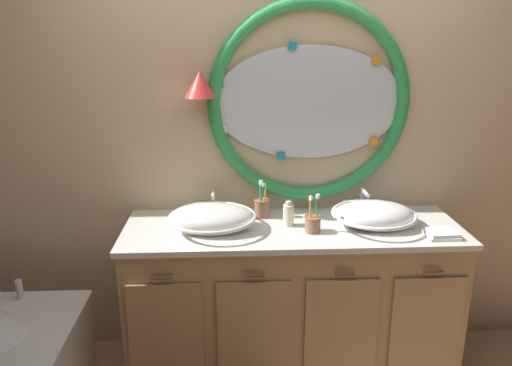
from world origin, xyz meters
The scene contains 10 objects.
back_wall_assembly centered at (0.01, 0.58, 1.32)m, with size 6.40×0.26×2.60m.
vanity_counter centered at (0.08, 0.26, 0.45)m, with size 1.83×0.63×0.89m.
sink_basin_left centered at (-0.35, 0.23, 0.96)m, with size 0.47×0.47×0.14m.
sink_basin_right centered at (0.52, 0.23, 0.96)m, with size 0.46×0.46×0.14m.
faucet_set_left centered at (-0.35, 0.47, 0.94)m, with size 0.22×0.11×0.14m.
faucet_set_right centered at (0.52, 0.47, 0.95)m, with size 0.23×0.14×0.15m.
toothbrush_holder_left centered at (-0.08, 0.41, 0.95)m, with size 0.09×0.09×0.22m.
toothbrush_holder_right centered at (0.18, 0.17, 0.94)m, with size 0.09×0.09×0.21m.
soap_dispenser centered at (0.06, 0.27, 0.95)m, with size 0.06×0.07×0.15m.
folded_hand_towel centered at (0.83, 0.07, 0.90)m, with size 0.16×0.13×0.03m.
Camera 1 is at (-0.24, -2.24, 1.90)m, focal length 34.84 mm.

